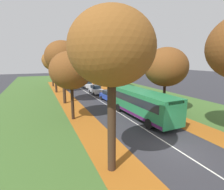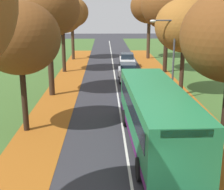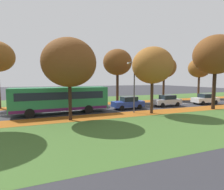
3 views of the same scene
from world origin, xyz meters
name	(u,v)px [view 2 (image 2 of 3)]	position (x,y,z in m)	size (l,w,h in m)	color
grass_verge_left	(14,86)	(-9.20, 20.00, 0.00)	(12.00, 90.00, 0.01)	#3D6028
leaf_litter_left	(55,105)	(-4.60, 14.00, 0.01)	(2.80, 60.00, 0.00)	#9E5619
grass_verge_right	(217,85)	(9.20, 20.00, 0.00)	(12.00, 90.00, 0.01)	#3D6028
leaf_litter_right	(183,104)	(4.60, 14.00, 0.01)	(2.80, 60.00, 0.00)	#9E5619
road_centre_line	(116,85)	(0.00, 20.00, 0.00)	(0.12, 80.00, 0.01)	silver
tree_left_near	(20,38)	(-5.51, 9.34, 5.20)	(4.35, 4.35, 7.17)	black
tree_left_mid	(48,9)	(-5.26, 16.87, 6.70)	(4.82, 4.82, 8.91)	#382619
tree_left_far	(62,14)	(-5.46, 26.44, 6.11)	(4.44, 4.44, 8.15)	#382619
tree_left_distant	(72,12)	(-5.30, 35.07, 6.19)	(4.37, 4.37, 8.20)	#422D1E
tree_right_mid	(185,26)	(5.09, 16.77, 5.43)	(4.55, 4.55, 7.50)	#382619
tree_right_far	(168,6)	(5.52, 25.94, 6.99)	(5.50, 5.50, 9.50)	black
tree_right_distant	(149,6)	(5.00, 35.66, 6.98)	(5.10, 5.10, 9.32)	#422D1E
streetlamp_right	(169,51)	(3.67, 15.07, 3.74)	(1.89, 0.28, 6.00)	#47474C
bus	(155,114)	(1.46, 7.09, 1.70)	(2.90, 10.47, 2.98)	#237A47
car_blue_lead	(136,88)	(1.34, 15.64, 0.81)	(1.94, 4.28, 1.62)	#233D9E
car_silver_following	(128,72)	(1.20, 21.96, 0.81)	(1.79, 4.20, 1.62)	#B7BABF
car_white_third_in_line	(127,60)	(1.62, 29.06, 0.81)	(1.91, 4.26, 1.62)	silver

